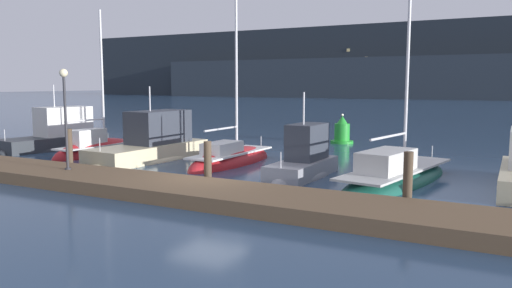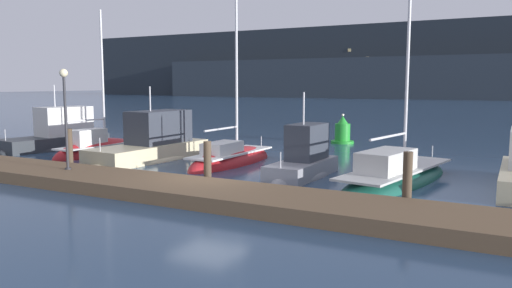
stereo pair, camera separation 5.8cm
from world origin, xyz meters
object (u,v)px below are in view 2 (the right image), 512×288
at_px(motorboat_berth_3, 152,150).
at_px(sailboat_berth_4, 231,162).
at_px(sailboat_berth_2, 98,152).
at_px(channel_buoy, 342,132).
at_px(sailboat_berth_6, 396,179).
at_px(dock_lamppost, 65,102).
at_px(motorboat_berth_5, 303,167).
at_px(motorboat_berth_1, 57,141).

xyz_separation_m(motorboat_berth_3, sailboat_berth_4, (4.20, 0.69, -0.37)).
bearing_deg(sailboat_berth_2, channel_buoy, 48.04).
xyz_separation_m(sailboat_berth_2, sailboat_berth_6, (15.83, -0.35, 0.04)).
distance_m(channel_buoy, dock_lamppost, 17.98).
relative_size(motorboat_berth_3, motorboat_berth_5, 1.59).
bearing_deg(motorboat_berth_1, channel_buoy, 36.73).
bearing_deg(channel_buoy, sailboat_berth_4, -101.23).
bearing_deg(motorboat_berth_1, sailboat_berth_2, -9.91).
xyz_separation_m(sailboat_berth_6, dock_lamppost, (-11.40, -5.53, 2.89)).
relative_size(sailboat_berth_6, dock_lamppost, 3.03).
xyz_separation_m(sailboat_berth_4, dock_lamppost, (-3.46, -6.57, 2.96)).
distance_m(sailboat_berth_4, sailboat_berth_6, 8.01).
bearing_deg(sailboat_berth_2, motorboat_berth_5, -3.42).
height_order(motorboat_berth_1, dock_lamppost, dock_lamppost).
bearing_deg(sailboat_berth_4, sailboat_berth_2, -175.02).
height_order(motorboat_berth_5, sailboat_berth_6, sailboat_berth_6).
relative_size(sailboat_berth_4, sailboat_berth_6, 0.87).
xyz_separation_m(motorboat_berth_1, motorboat_berth_3, (7.64, -0.69, 0.03)).
xyz_separation_m(motorboat_berth_1, sailboat_berth_6, (19.78, -1.04, -0.28)).
relative_size(sailboat_berth_2, dock_lamppost, 2.18).
bearing_deg(motorboat_berth_5, sailboat_berth_2, 176.58).
bearing_deg(motorboat_berth_1, dock_lamppost, -38.12).
relative_size(sailboat_berth_4, motorboat_berth_5, 2.17).
xyz_separation_m(sailboat_berth_6, channel_buoy, (-5.88, 11.41, 0.52)).
xyz_separation_m(motorboat_berth_5, sailboat_berth_6, (3.65, 0.38, -0.21)).
xyz_separation_m(motorboat_berth_5, channel_buoy, (-2.23, 11.79, 0.32)).
bearing_deg(sailboat_berth_4, dock_lamppost, -117.78).
height_order(sailboat_berth_4, sailboat_berth_6, sailboat_berth_6).
xyz_separation_m(sailboat_berth_2, channel_buoy, (9.94, 11.06, 0.57)).
bearing_deg(sailboat_berth_6, motorboat_berth_3, 178.34).
xyz_separation_m(sailboat_berth_2, motorboat_berth_5, (12.17, -0.73, 0.25)).
distance_m(motorboat_berth_1, motorboat_berth_3, 7.67).
height_order(sailboat_berth_4, motorboat_berth_5, sailboat_berth_4).
height_order(sailboat_berth_4, dock_lamppost, sailboat_berth_4).
distance_m(motorboat_berth_3, motorboat_berth_5, 8.52).
bearing_deg(channel_buoy, motorboat_berth_3, -119.51).
bearing_deg(dock_lamppost, channel_buoy, 71.95).
bearing_deg(sailboat_berth_2, motorboat_berth_1, 170.09).
relative_size(motorboat_berth_3, sailboat_berth_6, 0.64).
height_order(sailboat_berth_6, channel_buoy, sailboat_berth_6).
xyz_separation_m(motorboat_berth_3, dock_lamppost, (0.74, -5.88, 2.58)).
xyz_separation_m(sailboat_berth_4, motorboat_berth_5, (4.29, -1.41, 0.27)).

